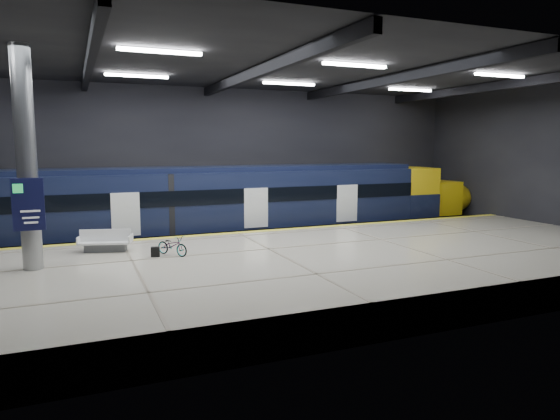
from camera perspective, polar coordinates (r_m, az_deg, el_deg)
ground at (r=20.04m, az=-2.31°, el=-6.98°), size 30.00×30.00×0.00m
room_shell at (r=19.42m, az=-2.40°, el=9.59°), size 30.10×16.10×8.05m
platform at (r=17.65m, az=0.52°, el=-7.13°), size 30.00×11.00×1.10m
safety_strip at (r=22.35m, az=-4.77°, el=-2.59°), size 30.00×0.40×0.01m
rails at (r=25.12m, az=-6.67°, el=-3.87°), size 30.00×1.52×0.16m
train at (r=24.84m, az=-6.48°, el=0.62°), size 29.40×2.84×3.79m
bench at (r=19.45m, az=-19.30°, el=-3.65°), size 2.01×1.27×0.82m
bicycle at (r=18.11m, az=-12.20°, el=-3.97°), size 1.18×1.38×0.71m
pannier_bag at (r=18.05m, az=-14.06°, el=-4.66°), size 0.33×0.24×0.35m
info_column at (r=17.24m, az=-26.98°, el=4.88°), size 0.90×0.78×6.90m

